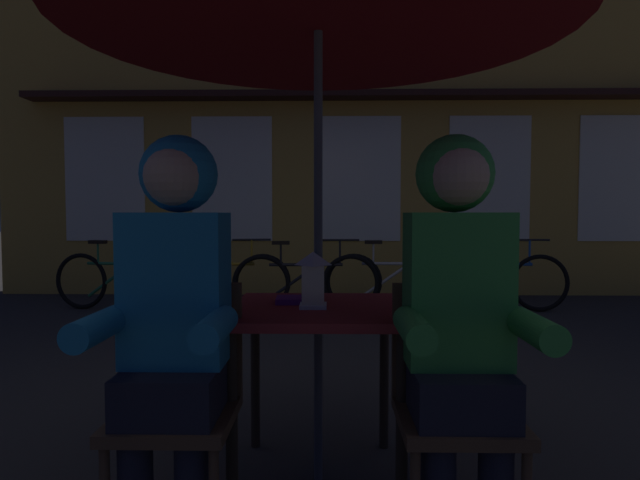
# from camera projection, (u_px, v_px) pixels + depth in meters

# --- Properties ---
(ground_plane) EXTENTS (60.00, 60.00, 0.00)m
(ground_plane) POSITION_uv_depth(u_px,v_px,m) (318.00, 478.00, 2.26)
(ground_plane) COLOR #2D2B28
(cafe_table) EXTENTS (0.72, 0.72, 0.74)m
(cafe_table) POSITION_uv_depth(u_px,v_px,m) (318.00, 330.00, 2.22)
(cafe_table) COLOR maroon
(cafe_table) RESTS_ON ground_plane
(lantern) EXTENTS (0.11, 0.11, 0.23)m
(lantern) POSITION_uv_depth(u_px,v_px,m) (313.00, 278.00, 2.17)
(lantern) COLOR white
(lantern) RESTS_ON cafe_table
(chair_left) EXTENTS (0.40, 0.40, 0.87)m
(chair_left) POSITION_uv_depth(u_px,v_px,m) (180.00, 394.00, 1.87)
(chair_left) COLOR #513823
(chair_left) RESTS_ON ground_plane
(chair_right) EXTENTS (0.40, 0.40, 0.87)m
(chair_right) POSITION_uv_depth(u_px,v_px,m) (453.00, 396.00, 1.85)
(chair_right) COLOR #513823
(chair_right) RESTS_ON ground_plane
(person_left_hooded) EXTENTS (0.45, 0.56, 1.40)m
(person_left_hooded) POSITION_uv_depth(u_px,v_px,m) (174.00, 296.00, 1.80)
(person_left_hooded) COLOR black
(person_left_hooded) RESTS_ON ground_plane
(person_right_hooded) EXTENTS (0.45, 0.56, 1.40)m
(person_right_hooded) POSITION_uv_depth(u_px,v_px,m) (458.00, 297.00, 1.78)
(person_right_hooded) COLOR black
(person_right_hooded) RESTS_ON ground_plane
(shopfront_building) EXTENTS (10.00, 0.93, 6.20)m
(shopfront_building) POSITION_uv_depth(u_px,v_px,m) (359.00, 74.00, 7.48)
(shopfront_building) COLOR gold
(shopfront_building) RESTS_ON ground_plane
(bicycle_nearest) EXTENTS (1.67, 0.33, 0.84)m
(bicycle_nearest) POSITION_uv_depth(u_px,v_px,m) (121.00, 281.00, 6.15)
(bicycle_nearest) COLOR black
(bicycle_nearest) RESTS_ON ground_plane
(bicycle_second) EXTENTS (1.67, 0.32, 0.84)m
(bicycle_second) POSITION_uv_depth(u_px,v_px,m) (217.00, 281.00, 6.08)
(bicycle_second) COLOR black
(bicycle_second) RESTS_ON ground_plane
(bicycle_third) EXTENTS (1.68, 0.14, 0.84)m
(bicycle_third) POSITION_uv_depth(u_px,v_px,m) (306.00, 282.00, 6.04)
(bicycle_third) COLOR black
(bicycle_third) RESTS_ON ground_plane
(bicycle_fourth) EXTENTS (1.68, 0.10, 0.84)m
(bicycle_fourth) POSITION_uv_depth(u_px,v_px,m) (398.00, 281.00, 6.16)
(bicycle_fourth) COLOR black
(bicycle_fourth) RESTS_ON ground_plane
(bicycle_fifth) EXTENTS (1.68, 0.16, 0.84)m
(bicycle_fifth) POSITION_uv_depth(u_px,v_px,m) (494.00, 281.00, 6.11)
(bicycle_fifth) COLOR black
(bicycle_fifth) RESTS_ON ground_plane
(book) EXTENTS (0.21, 0.15, 0.02)m
(book) POSITION_uv_depth(u_px,v_px,m) (299.00, 300.00, 2.30)
(book) COLOR #661E7A
(book) RESTS_ON cafe_table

